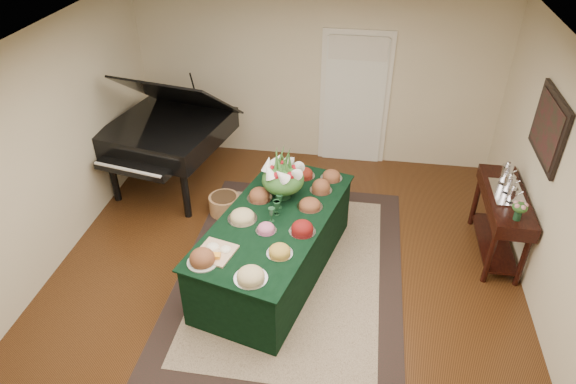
% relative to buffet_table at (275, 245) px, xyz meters
% --- Properties ---
extents(ground, '(6.00, 6.00, 0.00)m').
position_rel_buffet_table_xyz_m(ground, '(0.13, -0.14, -0.40)').
color(ground, black).
rests_on(ground, ground).
extents(area_rug, '(2.61, 3.66, 0.01)m').
position_rel_buffet_table_xyz_m(area_rug, '(0.19, 0.00, -0.40)').
color(area_rug, black).
rests_on(area_rug, ground).
extents(kitchen_doorway, '(1.05, 0.07, 2.10)m').
position_rel_buffet_table_xyz_m(kitchen_doorway, '(0.73, 2.83, 0.62)').
color(kitchen_doorway, white).
rests_on(kitchen_doorway, ground).
extents(buffet_table, '(1.67, 2.58, 0.80)m').
position_rel_buffet_table_xyz_m(buffet_table, '(0.00, 0.00, 0.00)').
color(buffet_table, black).
rests_on(buffet_table, ground).
extents(food_platters, '(1.42, 2.35, 0.15)m').
position_rel_buffet_table_xyz_m(food_platters, '(0.01, 0.08, 0.45)').
color(food_platters, silver).
rests_on(food_platters, buffet_table).
extents(cutting_board, '(0.44, 0.44, 0.10)m').
position_rel_buffet_table_xyz_m(cutting_board, '(-0.48, -0.67, 0.43)').
color(cutting_board, tan).
rests_on(cutting_board, buffet_table).
extents(green_goblets, '(0.12, 0.34, 0.18)m').
position_rel_buffet_table_xyz_m(green_goblets, '(0.01, 0.06, 0.49)').
color(green_goblets, '#16371F').
rests_on(green_goblets, buffet_table).
extents(floral_centerpiece, '(0.52, 0.52, 0.52)m').
position_rel_buffet_table_xyz_m(floral_centerpiece, '(0.03, 0.42, 0.70)').
color(floral_centerpiece, '#16371F').
rests_on(floral_centerpiece, buffet_table).
extents(grand_piano, '(1.85, 2.00, 1.80)m').
position_rel_buffet_table_xyz_m(grand_piano, '(-1.82, 1.61, 0.50)').
color(grand_piano, black).
rests_on(grand_piano, ground).
extents(wicker_basket, '(0.42, 0.42, 0.26)m').
position_rel_buffet_table_xyz_m(wicker_basket, '(-0.91, 1.06, -0.27)').
color(wicker_basket, '#9E6A3F').
rests_on(wicker_basket, ground).
extents(mahogany_sideboard, '(0.45, 1.33, 0.88)m').
position_rel_buffet_table_xyz_m(mahogany_sideboard, '(2.62, 0.78, 0.27)').
color(mahogany_sideboard, black).
rests_on(mahogany_sideboard, ground).
extents(tea_service, '(0.34, 0.58, 0.30)m').
position_rel_buffet_table_xyz_m(tea_service, '(2.62, 0.83, 0.59)').
color(tea_service, silver).
rests_on(tea_service, mahogany_sideboard).
extents(pink_bouquet, '(0.18, 0.18, 0.23)m').
position_rel_buffet_table_xyz_m(pink_bouquet, '(2.62, 0.28, 0.62)').
color(pink_bouquet, '#16371F').
rests_on(pink_bouquet, mahogany_sideboard).
extents(wall_painting, '(0.05, 0.95, 0.75)m').
position_rel_buffet_table_xyz_m(wall_painting, '(2.84, 0.78, 1.35)').
color(wall_painting, black).
rests_on(wall_painting, ground).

